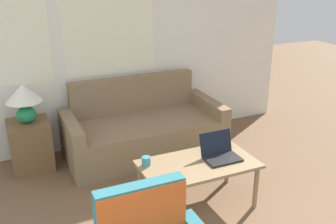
% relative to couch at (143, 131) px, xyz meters
% --- Properties ---
extents(wall_back, '(5.96, 0.06, 2.60)m').
position_rel_couch_xyz_m(wall_back, '(-0.77, 0.45, 1.04)').
color(wall_back, white).
rests_on(wall_back, ground_plane).
extents(couch, '(1.86, 0.88, 0.87)m').
position_rel_couch_xyz_m(couch, '(0.00, 0.00, 0.00)').
color(couch, '#846B4C').
rests_on(couch, ground_plane).
extents(side_table, '(0.44, 0.44, 0.55)m').
position_rel_couch_xyz_m(side_table, '(-1.29, 0.13, 0.01)').
color(side_table, brown).
rests_on(side_table, ground_plane).
extents(table_lamp, '(0.38, 0.38, 0.43)m').
position_rel_couch_xyz_m(table_lamp, '(-1.29, 0.13, 0.57)').
color(table_lamp, '#1E8451').
rests_on(table_lamp, side_table).
extents(coffee_table, '(1.07, 0.59, 0.46)m').
position_rel_couch_xyz_m(coffee_table, '(0.06, -1.30, 0.14)').
color(coffee_table, '#8E704C').
rests_on(coffee_table, ground_plane).
extents(laptop, '(0.33, 0.28, 0.23)m').
position_rel_couch_xyz_m(laptop, '(0.29, -1.29, 0.24)').
color(laptop, black).
rests_on(laptop, coffee_table).
extents(cup_navy, '(0.07, 0.07, 0.11)m').
position_rel_couch_xyz_m(cup_navy, '(0.49, -1.08, 0.24)').
color(cup_navy, teal).
rests_on(cup_navy, coffee_table).
extents(cup_yellow, '(0.08, 0.08, 0.08)m').
position_rel_couch_xyz_m(cup_yellow, '(-0.40, -1.14, 0.23)').
color(cup_yellow, teal).
rests_on(cup_yellow, coffee_table).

